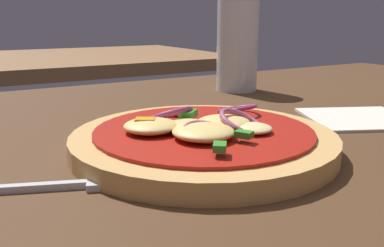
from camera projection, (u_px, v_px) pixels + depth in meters
dining_table at (275, 172)px, 0.36m from camera, size 1.39×0.91×0.03m
pizza at (203, 138)px, 0.36m from camera, size 0.23×0.23×0.04m
fork at (40, 187)px, 0.28m from camera, size 0.19×0.08×0.01m
beer_glass at (237, 49)px, 0.65m from camera, size 0.07×0.07×0.14m
napkin at (359, 118)px, 0.47m from camera, size 0.15×0.15×0.00m
background_table at (93, 60)px, 1.33m from camera, size 0.78×0.65×0.03m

